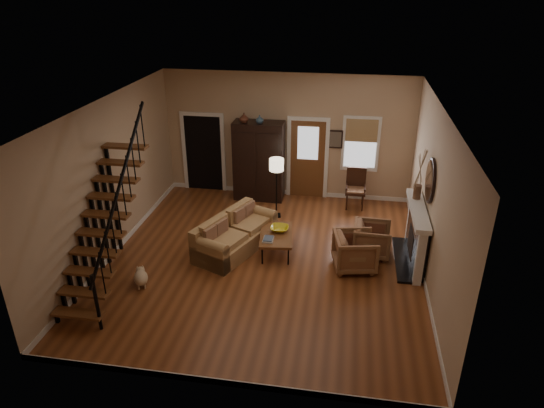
% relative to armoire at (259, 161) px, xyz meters
% --- Properties ---
extents(room, '(7.00, 7.33, 3.30)m').
position_rel_armoire_xyz_m(room, '(0.29, -1.39, 0.46)').
color(room, brown).
rests_on(room, ground).
extents(staircase, '(0.94, 2.80, 3.20)m').
position_rel_armoire_xyz_m(staircase, '(-2.08, -4.45, 0.55)').
color(staircase, brown).
rests_on(staircase, ground).
extents(fireplace, '(0.33, 1.95, 2.30)m').
position_rel_armoire_xyz_m(fireplace, '(3.83, -2.65, -0.31)').
color(fireplace, black).
rests_on(fireplace, ground).
extents(armoire, '(1.30, 0.60, 2.10)m').
position_rel_armoire_xyz_m(armoire, '(0.00, 0.00, 0.00)').
color(armoire, black).
rests_on(armoire, ground).
extents(vase_a, '(0.24, 0.24, 0.25)m').
position_rel_armoire_xyz_m(vase_a, '(-0.35, -0.10, 1.17)').
color(vase_a, '#4C2619').
rests_on(vase_a, armoire).
extents(vase_b, '(0.20, 0.20, 0.21)m').
position_rel_armoire_xyz_m(vase_b, '(0.05, -0.10, 1.16)').
color(vase_b, '#334C60').
rests_on(vase_b, armoire).
extents(sofa, '(1.62, 2.24, 0.77)m').
position_rel_armoire_xyz_m(sofa, '(0.00, -2.78, -0.67)').
color(sofa, '#AD814E').
rests_on(sofa, ground).
extents(coffee_table, '(0.82, 1.24, 0.45)m').
position_rel_armoire_xyz_m(coffee_table, '(0.89, -2.74, -0.83)').
color(coffee_table, brown).
rests_on(coffee_table, ground).
extents(bowl, '(0.40, 0.40, 0.10)m').
position_rel_armoire_xyz_m(bowl, '(0.94, -2.59, -0.56)').
color(bowl, gold).
rests_on(bowl, coffee_table).
extents(books, '(0.21, 0.29, 0.05)m').
position_rel_armoire_xyz_m(books, '(0.77, -3.04, -0.58)').
color(books, beige).
rests_on(books, coffee_table).
extents(armchair_left, '(0.98, 0.96, 0.76)m').
position_rel_armoire_xyz_m(armchair_left, '(2.57, -3.11, -0.67)').
color(armchair_left, brown).
rests_on(armchair_left, ground).
extents(armchair_right, '(0.82, 0.80, 0.72)m').
position_rel_armoire_xyz_m(armchair_right, '(2.93, -2.51, -0.69)').
color(armchair_right, brown).
rests_on(armchair_right, ground).
extents(floor_lamp, '(0.41, 0.41, 1.52)m').
position_rel_armoire_xyz_m(floor_lamp, '(0.63, -1.04, -0.29)').
color(floor_lamp, black).
rests_on(floor_lamp, ground).
extents(side_chair, '(0.54, 0.54, 1.02)m').
position_rel_armoire_xyz_m(side_chair, '(2.55, -0.20, -0.54)').
color(side_chair, '#341B10').
rests_on(side_chair, ground).
extents(dog, '(0.43, 0.52, 0.33)m').
position_rel_armoire_xyz_m(dog, '(-1.49, -4.44, -0.89)').
color(dog, beige).
rests_on(dog, ground).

